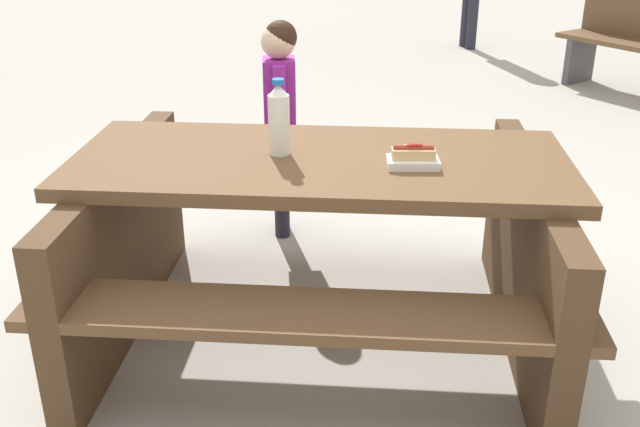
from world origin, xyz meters
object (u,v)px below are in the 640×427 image
(picnic_table, at_px, (320,233))
(child_in_coat, at_px, (280,102))
(hotdog_tray, at_px, (413,158))
(soda_bottle, at_px, (279,120))

(picnic_table, height_order, child_in_coat, child_in_coat)
(hotdog_tray, bearing_deg, picnic_table, 167.31)
(soda_bottle, bearing_deg, picnic_table, -8.35)
(picnic_table, bearing_deg, child_in_coat, 106.10)
(soda_bottle, distance_m, child_in_coat, 0.93)
(picnic_table, relative_size, soda_bottle, 6.49)
(soda_bottle, relative_size, child_in_coat, 0.26)
(hotdog_tray, distance_m, child_in_coat, 1.17)
(picnic_table, relative_size, child_in_coat, 1.67)
(child_in_coat, bearing_deg, hotdog_tray, -59.17)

